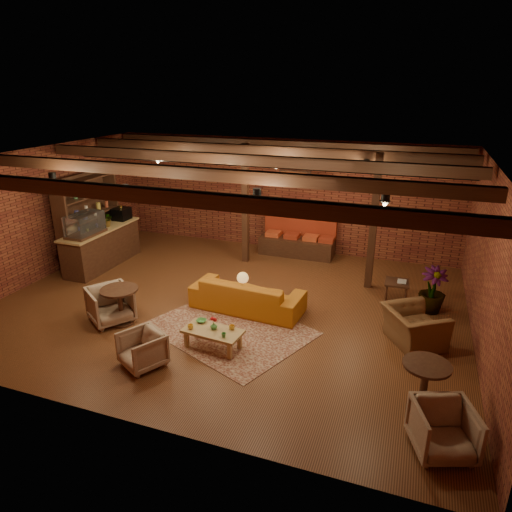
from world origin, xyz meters
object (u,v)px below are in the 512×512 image
(armchair_right, at_px, (414,321))
(side_table_lamp, at_px, (243,280))
(coffee_table, at_px, (212,332))
(side_table_book, at_px, (397,283))
(sofa, at_px, (247,295))
(round_table_left, at_px, (120,300))
(armchair_far, at_px, (444,428))
(plant_tall, at_px, (439,246))
(armchair_b, at_px, (142,348))
(round_table_right, at_px, (425,380))
(armchair_a, at_px, (110,303))

(armchair_right, bearing_deg, side_table_lamp, 50.97)
(coffee_table, bearing_deg, side_table_book, 44.15)
(sofa, xyz_separation_m, round_table_left, (-2.19, -1.45, 0.17))
(side_table_lamp, xyz_separation_m, armchair_far, (4.04, -3.09, -0.23))
(coffee_table, distance_m, round_table_left, 2.15)
(side_table_book, bearing_deg, plant_tall, -4.27)
(side_table_lamp, relative_size, armchair_b, 1.16)
(side_table_book, xyz_separation_m, round_table_right, (0.62, -3.49, 0.02))
(side_table_lamp, height_order, plant_tall, plant_tall)
(side_table_book, relative_size, round_table_right, 0.73)
(side_table_lamp, distance_m, plant_tall, 4.15)
(armchair_right, relative_size, armchair_far, 1.37)
(sofa, relative_size, plant_tall, 0.80)
(armchair_a, relative_size, armchair_right, 0.78)
(coffee_table, bearing_deg, armchair_far, -18.32)
(round_table_left, bearing_deg, armchair_b, -42.69)
(coffee_table, xyz_separation_m, plant_tall, (3.79, 2.92, 1.17))
(round_table_right, bearing_deg, sofa, 148.92)
(side_table_lamp, relative_size, armchair_right, 0.76)
(coffee_table, relative_size, armchair_far, 1.47)
(armchair_far, bearing_deg, side_table_lamp, 122.44)
(coffee_table, xyz_separation_m, side_table_book, (3.06, 2.97, 0.19))
(sofa, xyz_separation_m, side_table_book, (3.01, 1.31, 0.17))
(coffee_table, bearing_deg, plant_tall, 37.55)
(armchair_a, relative_size, side_table_book, 1.40)
(round_table_left, xyz_separation_m, armchair_far, (6.07, -1.51, -0.14))
(sofa, distance_m, round_table_left, 2.63)
(coffee_table, relative_size, round_table_right, 1.40)
(coffee_table, relative_size, round_table_left, 1.47)
(armchair_far, relative_size, plant_tall, 0.26)
(coffee_table, height_order, round_table_right, round_table_right)
(armchair_a, bearing_deg, armchair_far, -68.72)
(sofa, height_order, armchair_b, sofa)
(side_table_lamp, relative_size, side_table_book, 1.36)
(round_table_left, height_order, armchair_far, round_table_left)
(side_table_lamp, distance_m, armchair_right, 3.59)
(sofa, relative_size, armchair_far, 3.13)
(armchair_right, relative_size, round_table_right, 1.30)
(side_table_lamp, distance_m, armchair_far, 5.09)
(plant_tall, bearing_deg, sofa, -161.46)
(coffee_table, relative_size, side_table_lamp, 1.42)
(sofa, height_order, armchair_a, armchair_a)
(armchair_right, distance_m, armchair_far, 2.78)
(armchair_b, distance_m, armchair_far, 4.85)
(sofa, distance_m, coffee_table, 1.66)
(round_table_left, bearing_deg, armchair_right, 12.32)
(side_table_lamp, distance_m, armchair_b, 2.84)
(round_table_left, relative_size, armchair_far, 1.00)
(armchair_right, xyz_separation_m, armchair_far, (0.46, -2.74, -0.08))
(side_table_lamp, height_order, armchair_right, armchair_right)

